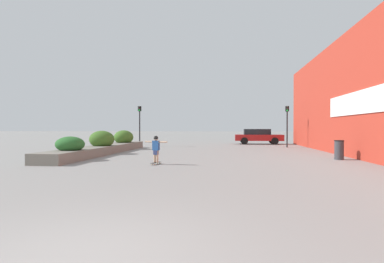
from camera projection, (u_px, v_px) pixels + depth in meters
ground_plane at (80, 263)px, 3.61m from camera, size 300.00×300.00×0.00m
planter_box at (104, 145)px, 19.40m from camera, size 1.63×12.68×1.47m
skateboard at (156, 163)px, 13.43m from camera, size 0.37×0.74×0.09m
skateboarder at (156, 146)px, 13.42m from camera, size 1.09×0.39×1.20m
trash_bin at (339, 150)px, 15.48m from camera, size 0.47×0.47×1.01m
car_leftmost at (380, 136)px, 30.33m from camera, size 3.83×2.01×1.50m
car_center_left at (258, 136)px, 30.61m from camera, size 4.79×1.99×1.55m
traffic_light_left at (140, 119)px, 27.03m from camera, size 0.28×0.30×3.62m
traffic_light_right at (287, 119)px, 25.32m from camera, size 0.28×0.30×3.50m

